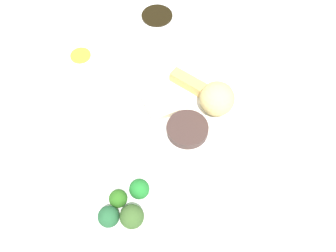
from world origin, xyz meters
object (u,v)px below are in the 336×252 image
broccoli_plate (127,206)px  sauce_ramekin_hot_mustard (82,59)px  main_plate (188,110)px  soy_sauce_bowl (157,21)px

broccoli_plate → sauce_ramekin_hot_mustard: (0.42, 0.07, 0.01)m
main_plate → sauce_ramekin_hot_mustard: 0.32m
soy_sauce_bowl → sauce_ramekin_hot_mustard: 0.24m
sauce_ramekin_hot_mustard → main_plate: bearing=-129.1°
soy_sauce_bowl → sauce_ramekin_hot_mustard: soy_sauce_bowl is taller
broccoli_plate → sauce_ramekin_hot_mustard: size_ratio=3.25×
main_plate → sauce_ramekin_hot_mustard: sauce_ramekin_hot_mustard is taller
soy_sauce_bowl → sauce_ramekin_hot_mustard: (-0.10, 0.22, -0.01)m
main_plate → broccoli_plate: bearing=141.9°
main_plate → soy_sauce_bowl: soy_sauce_bowl is taller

